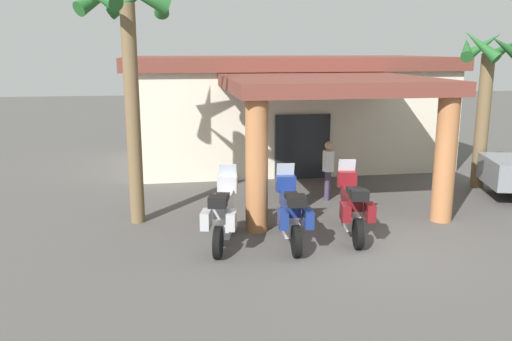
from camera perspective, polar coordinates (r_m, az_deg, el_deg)
ground_plane at (r=11.89m, az=11.87°, el=-7.78°), size 80.00×80.00×0.00m
motel_building at (r=19.65m, az=3.19°, el=6.59°), size 11.45×11.13×3.87m
motorcycle_silver at (r=11.44m, az=-3.54°, el=-4.64°), size 0.95×2.18×1.61m
motorcycle_blue at (r=11.52m, az=3.74°, el=-4.52°), size 0.72×2.21×1.61m
motorcycle_maroon at (r=12.11m, az=10.24°, el=-3.83°), size 0.81×2.21×1.61m
pedestrian at (r=14.95m, az=7.71°, el=0.44°), size 0.32×0.48×1.65m
palm_tree_near_portico at (r=17.31m, az=23.30°, el=8.86°), size 1.89×1.88×4.76m
palm_tree_roadside at (r=12.84m, az=-13.40°, el=13.30°), size 2.30×2.50×5.98m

